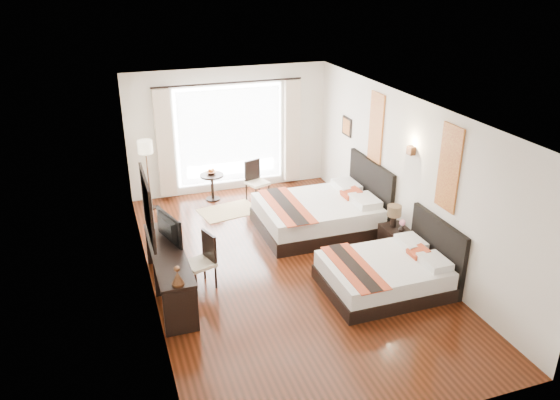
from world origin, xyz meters
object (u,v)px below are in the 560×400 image
object	(u,v)px
bed_near	(389,273)
side_table	(212,187)
floor_lamp	(146,152)
console_desk	(170,273)
desk_chair	(201,271)
bed_far	(321,213)
vase	(402,228)
table_lamp	(394,212)
television	(165,229)
fruit_bowl	(211,173)
nightstand	(394,240)
window_chair	(257,189)

from	to	relation	value
bed_near	side_table	distance (m)	4.83
floor_lamp	console_desk	bearing A→B (deg)	-91.56
console_desk	desk_chair	distance (m)	0.52
bed_far	vase	world-z (taller)	bed_far
bed_far	vase	distance (m)	1.75
desk_chair	vase	bearing A→B (deg)	158.71
table_lamp	television	distance (m)	3.99
bed_far	bed_near	bearing A→B (deg)	-85.72
vase	fruit_bowl	world-z (taller)	fruit_bowl
nightstand	side_table	size ratio (longest dim) A/B	0.88
nightstand	console_desk	bearing A→B (deg)	-179.30
television	bed_far	bearing A→B (deg)	-89.17
vase	table_lamp	bearing A→B (deg)	98.13
television	window_chair	bearing A→B (deg)	-57.38
nightstand	side_table	bearing A→B (deg)	126.80
vase	television	size ratio (longest dim) A/B	0.15
console_desk	window_chair	distance (m)	3.92
console_desk	side_table	size ratio (longest dim) A/B	3.73
bed_far	nightstand	size ratio (longest dim) A/B	4.42
vase	desk_chair	size ratio (longest dim) A/B	0.13
floor_lamp	window_chair	distance (m)	2.50
bed_far	nightstand	bearing A→B (deg)	-56.58
nightstand	side_table	xyz separation A→B (m)	(-2.57, 3.44, 0.05)
bed_far	side_table	xyz separation A→B (m)	(-1.70, 2.12, -0.04)
window_chair	console_desk	bearing A→B (deg)	-56.71
vase	console_desk	size ratio (longest dim) A/B	0.05
bed_near	floor_lamp	bearing A→B (deg)	126.19
desk_chair	side_table	distance (m)	3.56
floor_lamp	side_table	size ratio (longest dim) A/B	2.56
vase	fruit_bowl	distance (m)	4.48
side_table	desk_chair	bearing A→B (deg)	-105.34
bed_near	nightstand	bearing A→B (deg)	55.66
bed_far	side_table	size ratio (longest dim) A/B	3.88
floor_lamp	window_chair	world-z (taller)	floor_lamp
bed_far	nightstand	xyz separation A→B (m)	(0.87, -1.32, -0.08)
side_table	floor_lamp	bearing A→B (deg)	-178.49
nightstand	vase	world-z (taller)	vase
television	console_desk	bearing A→B (deg)	159.26
side_table	fruit_bowl	world-z (taller)	fruit_bowl
table_lamp	television	world-z (taller)	television
fruit_bowl	window_chair	world-z (taller)	window_chair
nightstand	floor_lamp	xyz separation A→B (m)	(-3.93, 3.40, 1.02)
bed_near	floor_lamp	size ratio (longest dim) A/B	1.28
bed_far	side_table	bearing A→B (deg)	128.75
television	window_chair	distance (m)	3.71
television	vase	bearing A→B (deg)	-113.95
vase	console_desk	world-z (taller)	console_desk
bed_far	television	xyz separation A→B (m)	(-3.13, -1.03, 0.65)
side_table	console_desk	bearing A→B (deg)	-112.54
table_lamp	fruit_bowl	size ratio (longest dim) A/B	1.92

